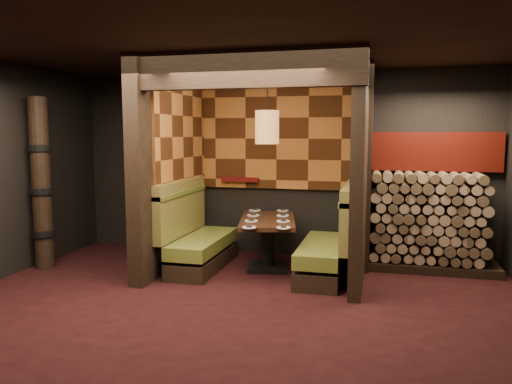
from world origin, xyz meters
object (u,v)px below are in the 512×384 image
object	(u,v)px
booth_bench_right	(330,247)
pendant_lamp	(267,127)
dining_table	(268,235)
booth_bench_left	(197,240)
totem_column	(41,185)
firewood_stack	(434,222)

from	to	relation	value
booth_bench_right	pendant_lamp	world-z (taller)	pendant_lamp
booth_bench_right	dining_table	distance (m)	0.91
booth_bench_left	dining_table	xyz separation A→B (m)	(1.00, 0.16, 0.09)
totem_column	firewood_stack	world-z (taller)	totem_column
booth_bench_left	totem_column	distance (m)	2.30
booth_bench_left	dining_table	world-z (taller)	booth_bench_left
booth_bench_right	totem_column	distance (m)	4.10
dining_table	firewood_stack	distance (m)	2.32
booth_bench_left	firewood_stack	size ratio (longest dim) A/B	0.92
booth_bench_right	firewood_stack	size ratio (longest dim) A/B	0.92
pendant_lamp	totem_column	size ratio (longest dim) A/B	0.46
booth_bench_left	pendant_lamp	distance (m)	1.88
booth_bench_right	booth_bench_left	bearing A→B (deg)	180.00
booth_bench_right	pendant_lamp	distance (m)	1.82
booth_bench_right	firewood_stack	bearing A→B (deg)	27.35
pendant_lamp	firewood_stack	bearing A→B (deg)	14.71
booth_bench_left	booth_bench_right	size ratio (longest dim) A/B	1.00
dining_table	firewood_stack	world-z (taller)	firewood_stack
dining_table	pendant_lamp	size ratio (longest dim) A/B	1.36
pendant_lamp	dining_table	bearing A→B (deg)	90.00
pendant_lamp	totem_column	distance (m)	3.26
booth_bench_right	dining_table	world-z (taller)	booth_bench_right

